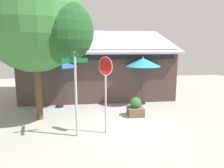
{
  "coord_description": "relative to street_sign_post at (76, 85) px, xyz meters",
  "views": [
    {
      "loc": [
        -1.45,
        -8.77,
        3.47
      ],
      "look_at": [
        -0.19,
        1.2,
        1.6
      ],
      "focal_mm": 33.92,
      "sensor_mm": 36.0,
      "label": 1
    }
  ],
  "objects": [
    {
      "name": "patio_umbrella_royal_blue_left",
      "position": [
        -1.13,
        4.02,
        0.5
      ],
      "size": [
        2.13,
        2.13,
        2.82
      ],
      "color": "black",
      "rests_on": "ground"
    },
    {
      "name": "sidewalk_planter",
      "position": [
        2.79,
        2.04,
        -1.59
      ],
      "size": [
        0.76,
        0.76,
        0.93
      ],
      "color": "brown",
      "rests_on": "ground"
    },
    {
      "name": "patio_umbrella_teal_center",
      "position": [
        3.67,
        4.08,
        0.48
      ],
      "size": [
        2.03,
        2.03,
        2.8
      ],
      "color": "black",
      "rests_on": "ground"
    },
    {
      "name": "street_sign_post",
      "position": [
        0.0,
        0.0,
        0.0
      ],
      "size": [
        0.93,
        0.99,
        3.23
      ],
      "color": "#A8AAB2",
      "rests_on": "ground"
    },
    {
      "name": "ground_plane",
      "position": [
        1.82,
        0.98,
        -2.04
      ],
      "size": [
        28.0,
        28.0,
        0.1
      ],
      "primitive_type": "cube",
      "color": "#9E9B93"
    },
    {
      "name": "stop_sign",
      "position": [
        1.13,
        0.14,
        0.1
      ],
      "size": [
        0.47,
        0.57,
        3.04
      ],
      "color": "#A8AAB2",
      "rests_on": "ground"
    },
    {
      "name": "shade_tree",
      "position": [
        -1.58,
        2.01,
        2.39
      ],
      "size": [
        4.8,
        4.43,
        6.68
      ],
      "color": "brown",
      "rests_on": "ground"
    },
    {
      "name": "cafe_building",
      "position": [
        1.19,
        6.84,
        -0.29
      ],
      "size": [
        9.94,
        5.5,
        4.56
      ],
      "color": "#473833",
      "rests_on": "ground"
    }
  ]
}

